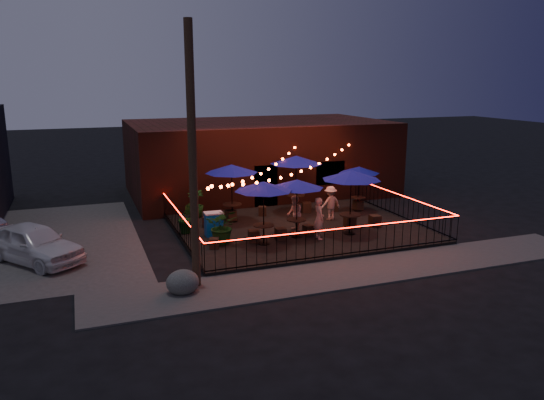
% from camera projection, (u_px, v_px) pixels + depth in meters
% --- Properties ---
extents(ground, '(110.00, 110.00, 0.00)m').
position_uv_depth(ground, '(318.00, 244.00, 20.76)').
color(ground, black).
rests_on(ground, ground).
extents(patio, '(10.00, 8.00, 0.15)m').
position_uv_depth(patio, '(298.00, 229.00, 22.57)').
color(patio, black).
rests_on(patio, ground).
extents(sidewalk, '(18.00, 2.50, 0.05)m').
position_uv_depth(sidewalk, '(359.00, 271.00, 17.79)').
color(sidewalk, '#3D3A38').
rests_on(sidewalk, ground).
extents(brick_building, '(14.00, 8.00, 4.00)m').
position_uv_depth(brick_building, '(259.00, 157.00, 29.77)').
color(brick_building, '#3A190F').
rests_on(brick_building, ground).
extents(utility_pole, '(0.26, 0.26, 8.00)m').
position_uv_depth(utility_pole, '(193.00, 160.00, 15.65)').
color(utility_pole, '#362316').
rests_on(utility_pole, ground).
extents(fence_front, '(10.00, 0.04, 1.04)m').
position_uv_depth(fence_front, '(342.00, 242.00, 18.79)').
color(fence_front, black).
rests_on(fence_front, patio).
extents(fence_left, '(0.04, 8.00, 1.04)m').
position_uv_depth(fence_left, '(181.00, 227.00, 20.74)').
color(fence_left, black).
rests_on(fence_left, patio).
extents(fence_right, '(0.04, 8.00, 1.04)m').
position_uv_depth(fence_right, '(399.00, 206.00, 24.14)').
color(fence_right, black).
rests_on(fence_right, patio).
extents(festoon_lights, '(10.02, 8.72, 1.32)m').
position_uv_depth(festoon_lights, '(279.00, 175.00, 21.40)').
color(festoon_lights, '#F33C10').
rests_on(festoon_lights, ground).
extents(cafe_table_0, '(2.48, 2.48, 2.44)m').
position_uv_depth(cafe_table_0, '(264.00, 187.00, 19.78)').
color(cafe_table_0, black).
rests_on(cafe_table_0, patio).
extents(cafe_table_1, '(2.64, 2.64, 2.55)m').
position_uv_depth(cafe_table_1, '(232.00, 170.00, 22.95)').
color(cafe_table_1, black).
rests_on(cafe_table_1, patio).
extents(cafe_table_2, '(2.53, 2.53, 2.34)m').
position_uv_depth(cafe_table_2, '(297.00, 185.00, 20.68)').
color(cafe_table_2, black).
rests_on(cafe_table_2, patio).
extents(cafe_table_3, '(3.05, 3.05, 2.68)m').
position_uv_depth(cafe_table_3, '(296.00, 161.00, 24.58)').
color(cafe_table_3, black).
rests_on(cafe_table_3, patio).
extents(cafe_table_4, '(2.49, 2.49, 2.62)m').
position_uv_depth(cafe_table_4, '(351.00, 176.00, 21.06)').
color(cafe_table_4, black).
rests_on(cafe_table_4, patio).
extents(cafe_table_5, '(2.54, 2.54, 2.14)m').
position_uv_depth(cafe_table_5, '(359.00, 170.00, 24.90)').
color(cafe_table_5, black).
rests_on(cafe_table_5, patio).
extents(bistro_chair_0, '(0.43, 0.43, 0.40)m').
position_uv_depth(bistro_chair_0, '(214.00, 243.00, 19.70)').
color(bistro_chair_0, black).
rests_on(bistro_chair_0, patio).
extents(bistro_chair_1, '(0.46, 0.46, 0.47)m').
position_uv_depth(bistro_chair_1, '(254.00, 236.00, 20.45)').
color(bistro_chair_1, black).
rests_on(bistro_chair_1, patio).
extents(bistro_chair_2, '(0.50, 0.50, 0.45)m').
position_uv_depth(bistro_chair_2, '(208.00, 222.00, 22.52)').
color(bistro_chair_2, black).
rests_on(bistro_chair_2, patio).
extents(bistro_chair_3, '(0.48, 0.48, 0.50)m').
position_uv_depth(bistro_chair_3, '(231.00, 215.00, 23.51)').
color(bistro_chair_3, black).
rests_on(bistro_chair_3, patio).
extents(bistro_chair_4, '(0.41, 0.41, 0.46)m').
position_uv_depth(bistro_chair_4, '(281.00, 234.00, 20.78)').
color(bistro_chair_4, black).
rests_on(bistro_chair_4, patio).
extents(bistro_chair_5, '(0.41, 0.41, 0.41)m').
position_uv_depth(bistro_chair_5, '(308.00, 230.00, 21.36)').
color(bistro_chair_5, black).
rests_on(bistro_chair_5, patio).
extents(bistro_chair_6, '(0.45, 0.45, 0.42)m').
position_uv_depth(bistro_chair_6, '(262.00, 211.00, 24.41)').
color(bistro_chair_6, black).
rests_on(bistro_chair_6, patio).
extents(bistro_chair_7, '(0.50, 0.50, 0.48)m').
position_uv_depth(bistro_chair_7, '(306.00, 207.00, 24.97)').
color(bistro_chair_7, black).
rests_on(bistro_chair_7, patio).
extents(bistro_chair_8, '(0.45, 0.45, 0.50)m').
position_uv_depth(bistro_chair_8, '(350.00, 222.00, 22.48)').
color(bistro_chair_8, black).
rests_on(bistro_chair_8, patio).
extents(bistro_chair_9, '(0.44, 0.44, 0.50)m').
position_uv_depth(bistro_chair_9, '(375.00, 221.00, 22.56)').
color(bistro_chair_9, black).
rests_on(bistro_chair_9, patio).
extents(bistro_chair_10, '(0.47, 0.47, 0.44)m').
position_uv_depth(bistro_chair_10, '(334.00, 207.00, 25.20)').
color(bistro_chair_10, black).
rests_on(bistro_chair_10, patio).
extents(bistro_chair_11, '(0.42, 0.42, 0.47)m').
position_uv_depth(bistro_chair_11, '(358.00, 205.00, 25.48)').
color(bistro_chair_11, black).
rests_on(bistro_chair_11, patio).
extents(patron_a, '(0.45, 0.64, 1.66)m').
position_uv_depth(patron_a, '(319.00, 218.00, 20.77)').
color(patron_a, tan).
rests_on(patron_a, patio).
extents(patron_b, '(0.73, 0.85, 1.52)m').
position_uv_depth(patron_b, '(294.00, 214.00, 21.75)').
color(patron_b, tan).
rests_on(patron_b, patio).
extents(patron_c, '(1.04, 0.67, 1.52)m').
position_uv_depth(patron_c, '(330.00, 203.00, 23.58)').
color(patron_c, '#DEAB98').
rests_on(patron_c, patio).
extents(potted_shrub_a, '(1.53, 1.43, 1.37)m').
position_uv_depth(potted_shrub_a, '(223.00, 226.00, 20.21)').
color(potted_shrub_a, '#1B3E13').
rests_on(potted_shrub_a, patio).
extents(potted_shrub_b, '(0.74, 0.60, 1.32)m').
position_uv_depth(potted_shrub_b, '(187.00, 218.00, 21.55)').
color(potted_shrub_b, '#17330F').
rests_on(potted_shrub_b, patio).
extents(potted_shrub_c, '(0.74, 0.74, 1.30)m').
position_uv_depth(potted_shrub_c, '(195.00, 203.00, 24.05)').
color(potted_shrub_c, '#123B13').
rests_on(potted_shrub_c, patio).
extents(cooler, '(0.74, 0.54, 0.97)m').
position_uv_depth(cooler, '(214.00, 224.00, 21.25)').
color(cooler, blue).
rests_on(cooler, patio).
extents(boulder, '(1.14, 1.05, 0.74)m').
position_uv_depth(boulder, '(183.00, 282.00, 15.90)').
color(boulder, '#44433F').
rests_on(boulder, ground).
extents(car_white, '(3.80, 4.19, 1.38)m').
position_uv_depth(car_white, '(34.00, 243.00, 18.58)').
color(car_white, silver).
rests_on(car_white, ground).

